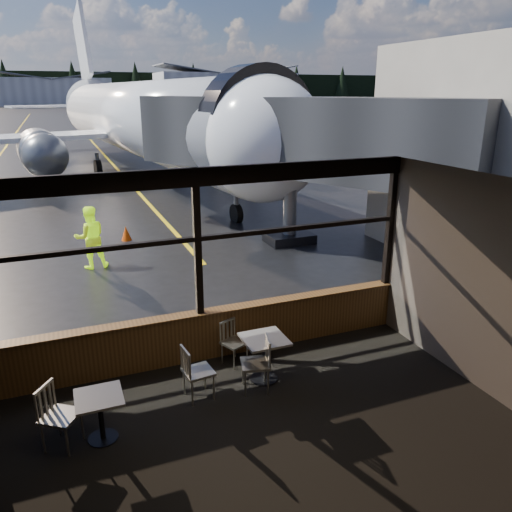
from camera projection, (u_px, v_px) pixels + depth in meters
ground_plane at (59, 113)px, 114.97m from camera, size 520.00×520.00×0.00m
carpet_floor at (265, 465)px, 6.55m from camera, size 8.00×6.00×0.01m
ceiling at (266, 205)px, 5.45m from camera, size 8.00×6.00×0.04m
window_sill at (201, 336)px, 9.05m from camera, size 8.00×0.28×0.90m
window_header at (195, 177)px, 8.14m from camera, size 8.00×0.18×0.30m
mullion_centre at (197, 244)px, 8.50m from camera, size 0.12×0.12×2.60m
mullion_right at (390, 223)px, 9.90m from camera, size 0.12×0.12×2.60m
window_transom at (197, 239)px, 8.47m from camera, size 8.00×0.10×0.08m
airliner at (137, 69)px, 27.76m from camera, size 35.58×41.30×11.71m
jet_bridge at (266, 175)px, 14.57m from camera, size 8.85×10.82×4.72m
cafe_table_near at (264, 359)px, 8.40m from camera, size 0.71×0.71×0.78m
cafe_table_mid at (101, 418)px, 6.95m from camera, size 0.64×0.64×0.70m
chair_near_e at (255, 364)px, 8.07m from camera, size 0.63×0.63×0.95m
chair_near_w at (198, 372)px, 7.87m from camera, size 0.56×0.56×0.93m
chair_near_n at (234, 343)px, 8.89m from camera, size 0.59×0.59×0.82m
chair_mid_w at (61, 417)px, 6.77m from camera, size 0.72×0.72×0.95m
ground_crew at (90, 237)px, 13.69m from camera, size 0.90×0.73×1.73m
cone_nose at (126, 233)px, 16.41m from camera, size 0.34×0.34×0.47m
hangar_mid at (53, 90)px, 170.69m from camera, size 38.00×15.00×10.00m
hangar_right at (225, 88)px, 185.36m from camera, size 50.00×20.00×12.00m
fuel_tank_c at (21, 97)px, 165.15m from camera, size 8.00×8.00×6.00m
treeline at (52, 88)px, 192.42m from camera, size 360.00×3.00×12.00m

